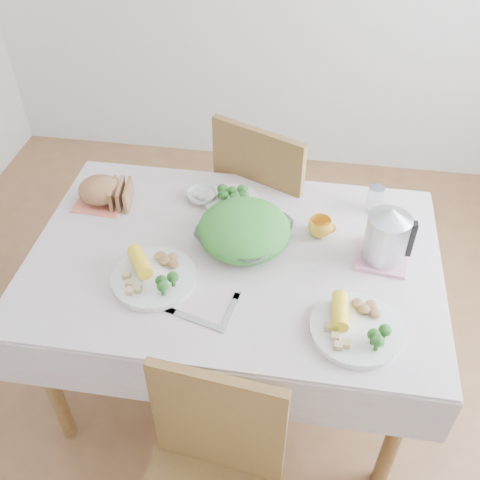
# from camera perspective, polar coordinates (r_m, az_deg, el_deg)

# --- Properties ---
(floor) EXTENTS (3.60, 3.60, 0.00)m
(floor) POSITION_cam_1_polar(r_m,az_deg,el_deg) (2.65, -0.51, -13.50)
(floor) COLOR brown
(floor) RESTS_ON ground
(dining_table) EXTENTS (1.40, 0.90, 0.75)m
(dining_table) POSITION_cam_1_polar(r_m,az_deg,el_deg) (2.35, -0.56, -8.34)
(dining_table) COLOR brown
(dining_table) RESTS_ON floor
(tablecloth) EXTENTS (1.50, 1.00, 0.01)m
(tablecloth) POSITION_cam_1_polar(r_m,az_deg,el_deg) (2.07, -0.63, -1.62)
(tablecloth) COLOR beige
(tablecloth) RESTS_ON dining_table
(chair_far) EXTENTS (0.60, 0.60, 1.01)m
(chair_far) POSITION_cam_1_polar(r_m,az_deg,el_deg) (2.75, 3.87, 3.23)
(chair_far) COLOR brown
(chair_far) RESTS_ON floor
(salad_bowl) EXTENTS (0.43, 0.43, 0.08)m
(salad_bowl) POSITION_cam_1_polar(r_m,az_deg,el_deg) (2.09, 0.43, 0.55)
(salad_bowl) COLOR white
(salad_bowl) RESTS_ON tablecloth
(dinner_plate_left) EXTENTS (0.36, 0.36, 0.02)m
(dinner_plate_left) POSITION_cam_1_polar(r_m,az_deg,el_deg) (1.99, -8.70, -3.89)
(dinner_plate_left) COLOR white
(dinner_plate_left) RESTS_ON tablecloth
(dinner_plate_right) EXTENTS (0.38, 0.38, 0.03)m
(dinner_plate_right) POSITION_cam_1_polar(r_m,az_deg,el_deg) (1.85, 11.72, -8.93)
(dinner_plate_right) COLOR white
(dinner_plate_right) RESTS_ON tablecloth
(broccoli_plate) EXTENTS (0.27, 0.27, 0.02)m
(broccoli_plate) POSITION_cam_1_polar(r_m,az_deg,el_deg) (2.28, -0.82, 3.90)
(broccoli_plate) COLOR beige
(broccoli_plate) RESTS_ON tablecloth
(napkin) EXTENTS (0.21, 0.21, 0.00)m
(napkin) POSITION_cam_1_polar(r_m,az_deg,el_deg) (2.37, -13.84, 3.94)
(napkin) COLOR #E26E53
(napkin) RESTS_ON tablecloth
(bread_loaf) EXTENTS (0.20, 0.19, 0.10)m
(bread_loaf) POSITION_cam_1_polar(r_m,az_deg,el_deg) (2.34, -14.06, 5.01)
(bread_loaf) COLOR brown
(bread_loaf) RESTS_ON napkin
(fruit_bowl) EXTENTS (0.13, 0.13, 0.04)m
(fruit_bowl) POSITION_cam_1_polar(r_m,az_deg,el_deg) (2.31, -3.92, 4.48)
(fruit_bowl) COLOR white
(fruit_bowl) RESTS_ON tablecloth
(yellow_mug) EXTENTS (0.10, 0.10, 0.07)m
(yellow_mug) POSITION_cam_1_polar(r_m,az_deg,el_deg) (2.15, 8.12, 1.32)
(yellow_mug) COLOR #FAAD27
(yellow_mug) RESTS_ON tablecloth
(glass_tumbler) EXTENTS (0.07, 0.07, 0.11)m
(glass_tumbler) POSITION_cam_1_polar(r_m,az_deg,el_deg) (2.28, 13.55, 4.20)
(glass_tumbler) COLOR white
(glass_tumbler) RESTS_ON tablecloth
(pink_tray) EXTENTS (0.20, 0.20, 0.01)m
(pink_tray) POSITION_cam_1_polar(r_m,az_deg,el_deg) (2.11, 14.18, -1.67)
(pink_tray) COLOR pink
(pink_tray) RESTS_ON tablecloth
(electric_kettle) EXTENTS (0.20, 0.20, 0.22)m
(electric_kettle) POSITION_cam_1_polar(r_m,az_deg,el_deg) (2.03, 14.71, 0.63)
(electric_kettle) COLOR #B2B5BA
(electric_kettle) RESTS_ON pink_tray
(fork_left) EXTENTS (0.05, 0.18, 0.00)m
(fork_left) POSITION_cam_1_polar(r_m,az_deg,el_deg) (1.87, -1.07, -7.37)
(fork_left) COLOR silver
(fork_left) RESTS_ON tablecloth
(knife) EXTENTS (0.21, 0.08, 0.00)m
(knife) POSITION_cam_1_polar(r_m,az_deg,el_deg) (1.86, -4.67, -8.04)
(knife) COLOR silver
(knife) RESTS_ON tablecloth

